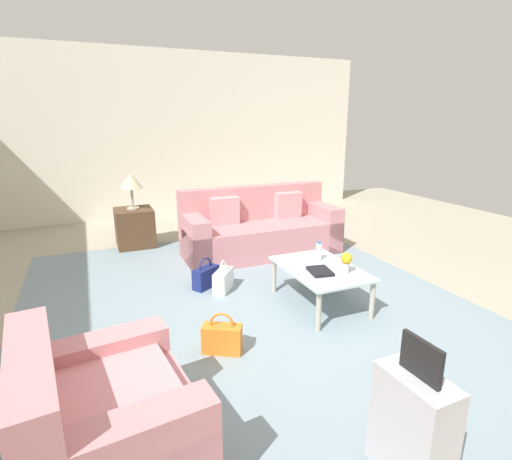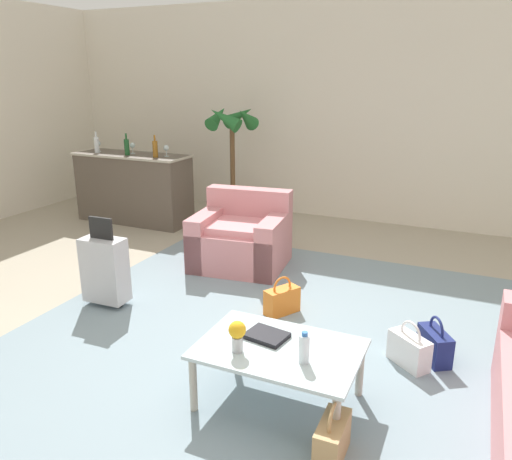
{
  "view_description": "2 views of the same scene",
  "coord_description": "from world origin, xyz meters",
  "px_view_note": "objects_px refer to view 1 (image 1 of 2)",
  "views": [
    {
      "loc": [
        -2.83,
        1.58,
        1.86
      ],
      "look_at": [
        0.4,
        0.21,
        0.88
      ],
      "focal_mm": 28.0,
      "sensor_mm": 36.0,
      "label": 1
    },
    {
      "loc": [
        1.42,
        -3.11,
        2.06
      ],
      "look_at": [
        0.06,
        -0.1,
        1.03
      ],
      "focal_mm": 35.0,
      "sensor_mm": 36.0,
      "label": 2
    }
  ],
  "objects_px": {
    "coffee_table": "(320,272)",
    "handbag_orange": "(222,338)",
    "flower_vase": "(346,261)",
    "handbag_tan": "(324,273)",
    "handbag_navy": "(206,277)",
    "coffee_table_book": "(320,271)",
    "side_table": "(135,228)",
    "armchair": "(99,428)",
    "couch": "(259,231)",
    "suitcase_silver": "(413,427)",
    "water_bottle": "(319,252)",
    "table_lamp": "(131,182)",
    "handbag_white": "(223,280)"
  },
  "relations": [
    {
      "from": "coffee_table",
      "to": "handbag_orange",
      "type": "distance_m",
      "value": 1.3
    },
    {
      "from": "flower_vase",
      "to": "handbag_tan",
      "type": "height_order",
      "value": "flower_vase"
    },
    {
      "from": "coffee_table",
      "to": "handbag_navy",
      "type": "relative_size",
      "value": 2.86
    },
    {
      "from": "coffee_table_book",
      "to": "side_table",
      "type": "bearing_deg",
      "value": 35.47
    },
    {
      "from": "handbag_tan",
      "to": "handbag_navy",
      "type": "height_order",
      "value": "same"
    },
    {
      "from": "armchair",
      "to": "couch",
      "type": "bearing_deg",
      "value": -36.16
    },
    {
      "from": "coffee_table",
      "to": "suitcase_silver",
      "type": "relative_size",
      "value": 1.21
    },
    {
      "from": "coffee_table",
      "to": "handbag_orange",
      "type": "xyz_separation_m",
      "value": [
        -0.45,
        1.2,
        -0.23
      ]
    },
    {
      "from": "water_bottle",
      "to": "flower_vase",
      "type": "relative_size",
      "value": 1.0
    },
    {
      "from": "armchair",
      "to": "table_lamp",
      "type": "distance_m",
      "value": 4.22
    },
    {
      "from": "table_lamp",
      "to": "handbag_orange",
      "type": "bearing_deg",
      "value": -174.78
    },
    {
      "from": "armchair",
      "to": "handbag_orange",
      "type": "relative_size",
      "value": 2.99
    },
    {
      "from": "coffee_table_book",
      "to": "handbag_navy",
      "type": "xyz_separation_m",
      "value": [
        1.0,
        0.88,
        -0.29
      ]
    },
    {
      "from": "couch",
      "to": "coffee_table",
      "type": "relative_size",
      "value": 2.12
    },
    {
      "from": "water_bottle",
      "to": "handbag_orange",
      "type": "bearing_deg",
      "value": 116.46
    },
    {
      "from": "flower_vase",
      "to": "handbag_white",
      "type": "distance_m",
      "value": 1.39
    },
    {
      "from": "table_lamp",
      "to": "handbag_navy",
      "type": "relative_size",
      "value": 1.48
    },
    {
      "from": "armchair",
      "to": "handbag_tan",
      "type": "distance_m",
      "value": 3.07
    },
    {
      "from": "handbag_orange",
      "to": "couch",
      "type": "bearing_deg",
      "value": -30.17
    },
    {
      "from": "suitcase_silver",
      "to": "handbag_navy",
      "type": "height_order",
      "value": "suitcase_silver"
    },
    {
      "from": "flower_vase",
      "to": "side_table",
      "type": "xyz_separation_m",
      "value": [
        3.02,
        1.65,
        -0.25
      ]
    },
    {
      "from": "side_table",
      "to": "handbag_navy",
      "type": "relative_size",
      "value": 1.59
    },
    {
      "from": "armchair",
      "to": "side_table",
      "type": "distance_m",
      "value": 4.16
    },
    {
      "from": "coffee_table_book",
      "to": "handbag_white",
      "type": "distance_m",
      "value": 1.14
    },
    {
      "from": "table_lamp",
      "to": "side_table",
      "type": "bearing_deg",
      "value": 0.0
    },
    {
      "from": "coffee_table",
      "to": "coffee_table_book",
      "type": "xyz_separation_m",
      "value": [
        -0.12,
        0.08,
        0.06
      ]
    },
    {
      "from": "flower_vase",
      "to": "handbag_white",
      "type": "bearing_deg",
      "value": 45.69
    },
    {
      "from": "water_bottle",
      "to": "flower_vase",
      "type": "height_order",
      "value": "flower_vase"
    },
    {
      "from": "side_table",
      "to": "table_lamp",
      "type": "height_order",
      "value": "table_lamp"
    },
    {
      "from": "couch",
      "to": "handbag_navy",
      "type": "distance_m",
      "value": 1.41
    },
    {
      "from": "handbag_tan",
      "to": "handbag_navy",
      "type": "relative_size",
      "value": 1.0
    },
    {
      "from": "flower_vase",
      "to": "handbag_navy",
      "type": "height_order",
      "value": "flower_vase"
    },
    {
      "from": "armchair",
      "to": "handbag_tan",
      "type": "height_order",
      "value": "armchair"
    },
    {
      "from": "table_lamp",
      "to": "couch",
      "type": "bearing_deg",
      "value": -122.19
    },
    {
      "from": "side_table",
      "to": "handbag_orange",
      "type": "bearing_deg",
      "value": -174.78
    },
    {
      "from": "water_bottle",
      "to": "coffee_table_book",
      "type": "height_order",
      "value": "water_bottle"
    },
    {
      "from": "side_table",
      "to": "handbag_white",
      "type": "distance_m",
      "value": 2.21
    },
    {
      "from": "side_table",
      "to": "handbag_orange",
      "type": "xyz_separation_m",
      "value": [
        -3.25,
        -0.3,
        -0.16
      ]
    },
    {
      "from": "water_bottle",
      "to": "handbag_navy",
      "type": "xyz_separation_m",
      "value": [
        0.68,
        1.06,
        -0.37
      ]
    },
    {
      "from": "couch",
      "to": "flower_vase",
      "type": "xyz_separation_m",
      "value": [
        -2.01,
        -0.05,
        0.21
      ]
    },
    {
      "from": "couch",
      "to": "handbag_navy",
      "type": "relative_size",
      "value": 6.08
    },
    {
      "from": "coffee_table",
      "to": "flower_vase",
      "type": "xyz_separation_m",
      "value": [
        -0.22,
        -0.15,
        0.17
      ]
    },
    {
      "from": "handbag_white",
      "to": "coffee_table_book",
      "type": "bearing_deg",
      "value": -138.94
    },
    {
      "from": "armchair",
      "to": "water_bottle",
      "type": "height_order",
      "value": "armchair"
    },
    {
      "from": "armchair",
      "to": "flower_vase",
      "type": "relative_size",
      "value": 5.22
    },
    {
      "from": "handbag_orange",
      "to": "flower_vase",
      "type": "bearing_deg",
      "value": -80.41
    },
    {
      "from": "water_bottle",
      "to": "flower_vase",
      "type": "distance_m",
      "value": 0.42
    },
    {
      "from": "side_table",
      "to": "handbag_tan",
      "type": "bearing_deg",
      "value": -141.79
    },
    {
      "from": "water_bottle",
      "to": "side_table",
      "type": "bearing_deg",
      "value": 31.61
    },
    {
      "from": "handbag_white",
      "to": "table_lamp",
      "type": "bearing_deg",
      "value": 18.42
    }
  ]
}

